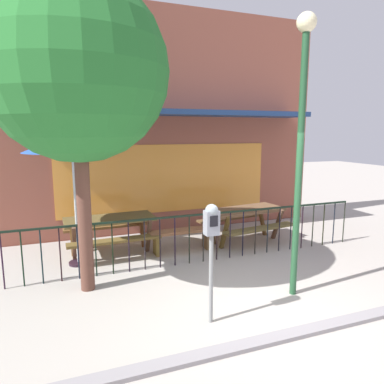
{
  "coord_description": "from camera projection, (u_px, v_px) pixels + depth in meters",
  "views": [
    {
      "loc": [
        -2.52,
        -4.04,
        2.52
      ],
      "look_at": [
        -0.08,
        2.43,
        1.32
      ],
      "focal_mm": 32.89,
      "sensor_mm": 36.0,
      "label": 1
    }
  ],
  "objects": [
    {
      "name": "patio_fence_front",
      "position": [
        203.0,
        229.0,
        6.78
      ],
      "size": [
        6.98,
        0.04,
        0.97
      ],
      "color": "black",
      "rests_on": "ground"
    },
    {
      "name": "pub_storefront",
      "position": [
        164.0,
        123.0,
        8.83
      ],
      "size": [
        8.28,
        1.49,
        5.48
      ],
      "color": "#56291D",
      "rests_on": "ground"
    },
    {
      "name": "ground",
      "position": [
        257.0,
        310.0,
        5.02
      ],
      "size": [
        40.0,
        40.0,
        0.0
      ],
      "primitive_type": "plane",
      "color": "#A59D94"
    },
    {
      "name": "picnic_table_left",
      "position": [
        110.0,
        225.0,
        7.24
      ],
      "size": [
        1.85,
        1.42,
        0.79
      ],
      "color": "brown",
      "rests_on": "ground"
    },
    {
      "name": "patio_bench",
      "position": [
        182.0,
        235.0,
        7.41
      ],
      "size": [
        1.4,
        0.34,
        0.48
      ],
      "color": "brown",
      "rests_on": "ground"
    },
    {
      "name": "picnic_table_right",
      "position": [
        245.0,
        216.0,
        8.06
      ],
      "size": [
        1.97,
        1.6,
        0.79
      ],
      "color": "brown",
      "rests_on": "ground"
    },
    {
      "name": "street_tree",
      "position": [
        77.0,
        71.0,
        5.11
      ],
      "size": [
        2.71,
        2.71,
        4.76
      ],
      "color": "brown",
      "rests_on": "ground"
    },
    {
      "name": "street_lamp",
      "position": [
        302.0,
        119.0,
        5.07
      ],
      "size": [
        0.28,
        0.28,
        4.14
      ],
      "color": "#204B2C",
      "rests_on": "ground"
    },
    {
      "name": "patio_umbrella",
      "position": [
        72.0,
        143.0,
        6.37
      ],
      "size": [
        1.72,
        1.72,
        2.5
      ],
      "color": "black",
      "rests_on": "ground"
    },
    {
      "name": "parking_meter_far",
      "position": [
        211.0,
        232.0,
        4.5
      ],
      "size": [
        0.18,
        0.17,
        1.61
      ],
      "color": "gray",
      "rests_on": "ground"
    },
    {
      "name": "curb_edge",
      "position": [
        288.0,
        337.0,
        4.35
      ],
      "size": [
        11.59,
        0.2,
        0.11
      ],
      "primitive_type": "cube",
      "color": "gray",
      "rests_on": "ground"
    }
  ]
}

